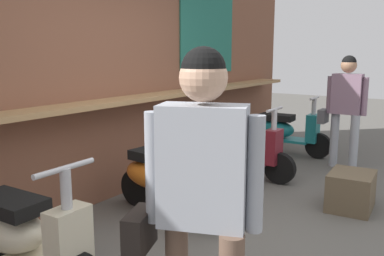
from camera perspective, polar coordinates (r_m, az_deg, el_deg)
The scene contains 9 objects.
ground_plane at distance 3.85m, azimuth 9.23°, elevation -15.18°, with size 25.74×25.74×0.00m, color #56544F.
market_stall_facade at distance 4.68m, azimuth -13.52°, elevation 10.93°, with size 9.19×0.61×3.45m.
scooter_cream at distance 3.22m, azimuth -22.31°, elevation -13.52°, with size 0.46×1.40×0.97m.
scooter_orange at distance 4.27m, azimuth -3.68°, elevation -6.86°, with size 0.50×1.40×0.97m.
scooter_maroon at distance 5.59m, azimuth 6.48°, elevation -2.78°, with size 0.46×1.40×0.97m.
scooter_teal at distance 6.96m, azimuth 12.39°, elevation -0.34°, with size 0.48×1.40×0.97m.
shopper_with_handbag at distance 6.25m, azimuth 20.29°, elevation 3.47°, with size 0.26×0.64×1.61m.
shopper_browsing at distance 2.00m, azimuth 1.04°, elevation -7.94°, with size 0.44×0.65×1.68m.
merchandise_crate at distance 4.78m, azimuth 20.98°, elevation -8.05°, with size 0.55×0.44×0.40m, color brown.
Camera 1 is at (-3.17, -1.43, 1.65)m, focal length 38.85 mm.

